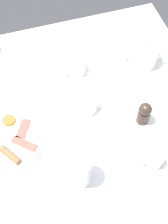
% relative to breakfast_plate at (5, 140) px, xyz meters
% --- Properties ---
extents(ground_plane, '(8.00, 8.00, 0.00)m').
position_rel_breakfast_plate_xyz_m(ground_plane, '(-0.31, -0.02, -0.71)').
color(ground_plane, '#333338').
extents(table, '(1.02, 1.05, 0.70)m').
position_rel_breakfast_plate_xyz_m(table, '(-0.31, -0.02, -0.07)').
color(table, silver).
rests_on(table, ground_plane).
extents(breakfast_plate, '(0.29, 0.29, 0.04)m').
position_rel_breakfast_plate_xyz_m(breakfast_plate, '(0.00, 0.00, 0.00)').
color(breakfast_plate, white).
rests_on(breakfast_plate, table).
extents(teapot_near, '(0.19, 0.12, 0.12)m').
position_rel_breakfast_plate_xyz_m(teapot_near, '(-0.63, -0.21, 0.04)').
color(teapot_near, white).
rests_on(teapot_near, table).
extents(teacup_with_saucer_left, '(0.15, 0.15, 0.06)m').
position_rel_breakfast_plate_xyz_m(teacup_with_saucer_left, '(-0.33, -0.04, 0.02)').
color(teacup_with_saucer_left, white).
rests_on(teacup_with_saucer_left, table).
extents(teacup_with_saucer_right, '(0.15, 0.15, 0.06)m').
position_rel_breakfast_plate_xyz_m(teacup_with_saucer_right, '(-0.34, -0.24, 0.02)').
color(teacup_with_saucer_right, white).
rests_on(teacup_with_saucer_right, table).
extents(water_glass_tall, '(0.08, 0.08, 0.14)m').
position_rel_breakfast_plate_xyz_m(water_glass_tall, '(-0.22, 0.22, 0.06)').
color(water_glass_tall, white).
rests_on(water_glass_tall, table).
extents(creamer_jug, '(0.08, 0.06, 0.06)m').
position_rel_breakfast_plate_xyz_m(creamer_jug, '(-0.49, 0.24, 0.02)').
color(creamer_jug, white).
rests_on(creamer_jug, table).
extents(salt_grinder, '(0.05, 0.05, 0.10)m').
position_rel_breakfast_plate_xyz_m(salt_grinder, '(-0.52, 0.07, 0.05)').
color(salt_grinder, '#38281E').
rests_on(salt_grinder, table).
extents(fork_by_plate, '(0.18, 0.02, 0.00)m').
position_rel_breakfast_plate_xyz_m(fork_by_plate, '(-0.39, -0.43, -0.01)').
color(fork_by_plate, silver).
rests_on(fork_by_plate, table).
extents(knife_by_plate, '(0.15, 0.14, 0.00)m').
position_rel_breakfast_plate_xyz_m(knife_by_plate, '(-0.11, 0.34, -0.01)').
color(knife_by_plate, silver).
rests_on(knife_by_plate, table).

